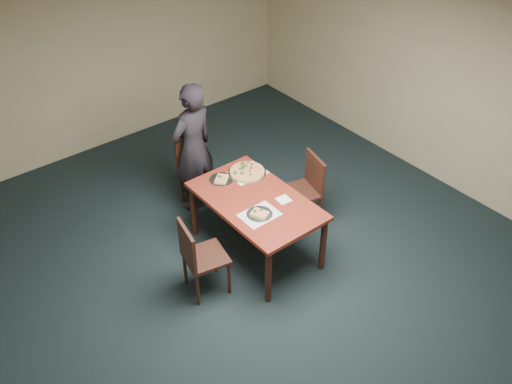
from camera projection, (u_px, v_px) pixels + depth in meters
ground at (288, 294)px, 6.13m from camera, size 8.00×8.00×0.00m
room_shell at (295, 160)px, 5.08m from camera, size 8.00×8.00×8.00m
dining_table at (256, 206)px, 6.29m from camera, size 0.90×1.50×0.75m
chair_far at (197, 169)px, 7.11m from camera, size 0.46×0.46×0.91m
chair_left at (198, 255)px, 5.87m from camera, size 0.50×0.50×0.91m
chair_right at (306, 186)px, 6.82m from camera, size 0.51×0.51×0.91m
diner at (193, 148)px, 6.88m from camera, size 0.68×0.51×1.70m
placemat_main at (247, 173)px, 6.63m from camera, size 0.42×0.32×0.00m
placemat_near at (260, 215)px, 6.02m from camera, size 0.40×0.30×0.00m
pizza_pan at (247, 171)px, 6.62m from camera, size 0.44×0.44×0.07m
slice_plate_near at (259, 214)px, 6.02m from camera, size 0.28×0.28×0.06m
slice_plate_far at (222, 179)px, 6.52m from camera, size 0.28×0.28×0.06m
napkin at (284, 200)px, 6.22m from camera, size 0.15×0.15×0.01m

